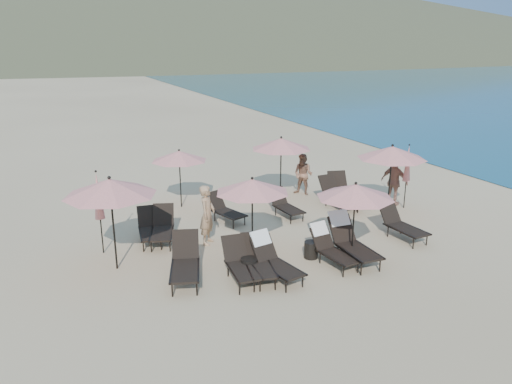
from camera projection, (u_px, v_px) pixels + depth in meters
name	position (u px, v px, depth m)	size (l,w,h in m)	color
ground	(341.00, 261.00, 13.57)	(800.00, 800.00, 0.00)	#D6BA8C
volcanic_headland	(163.00, 3.00, 297.81)	(690.00, 690.00, 55.00)	brown
lounger_0	(185.00, 262.00, 12.37)	(1.22, 1.95, 1.05)	black
lounger_1	(258.00, 261.00, 12.53)	(0.95, 1.75, 0.95)	black
lounger_2	(240.00, 263.00, 12.40)	(0.78, 1.69, 0.94)	black
lounger_3	(331.00, 247.00, 13.28)	(0.76, 1.64, 0.99)	black
lounger_4	(351.00, 240.00, 13.52)	(0.75, 1.92, 1.18)	black
lounger_5	(401.00, 224.00, 14.99)	(0.76, 1.73, 0.97)	black
lounger_6	(162.00, 227.00, 14.75)	(1.13, 1.78, 0.96)	black
lounger_7	(149.00, 228.00, 14.76)	(0.80, 1.65, 0.91)	black
lounger_8	(225.00, 209.00, 16.41)	(1.03, 1.65, 0.89)	black
lounger_9	(285.00, 205.00, 16.84)	(0.72, 1.57, 0.88)	black
lounger_10	(337.00, 194.00, 17.76)	(0.75, 1.82, 1.03)	black
lounger_11	(342.00, 191.00, 18.12)	(1.16, 1.95, 1.05)	black
lounger_12	(273.00, 258.00, 12.52)	(0.90, 1.76, 1.05)	black
umbrella_open_0	(110.00, 187.00, 12.46)	(2.34, 2.34, 2.52)	black
umbrella_open_1	(252.00, 186.00, 13.55)	(2.05, 2.05, 2.21)	black
umbrella_open_2	(392.00, 153.00, 16.48)	(2.29, 2.29, 2.47)	black
umbrella_open_3	(179.00, 156.00, 17.40)	(1.97, 1.97, 2.12)	black
umbrella_open_4	(281.00, 144.00, 18.22)	(2.22, 2.22, 2.39)	black
umbrella_open_5	(355.00, 191.00, 13.05)	(2.06, 2.06, 2.22)	black
umbrella_closed_0	(408.00, 164.00, 17.36)	(0.27, 0.27, 2.32)	black
umbrella_closed_1	(98.00, 196.00, 13.58)	(0.28, 0.28, 2.41)	black
side_table_0	(249.00, 267.00, 12.70)	(0.43, 0.43, 0.45)	black
side_table_1	(311.00, 250.00, 13.69)	(0.39, 0.39, 0.47)	black
beachgoer_a	(207.00, 215.00, 14.49)	(0.65, 0.42, 1.77)	tan
beachgoer_b	(303.00, 174.00, 19.14)	(0.78, 0.60, 1.60)	#92644B
beachgoer_c	(394.00, 182.00, 17.89)	(1.03, 0.43, 1.75)	#A8725F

